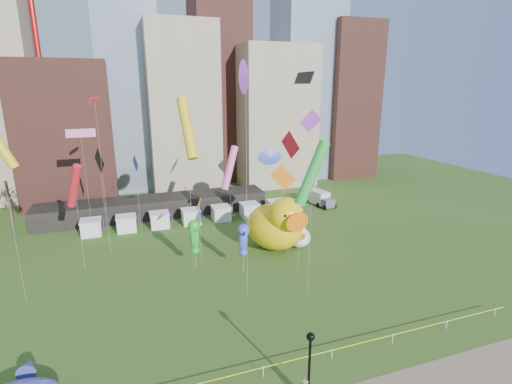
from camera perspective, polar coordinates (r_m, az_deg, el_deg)
name	(u,v)px	position (r m, az deg, el deg)	size (l,w,h in m)	color
ground	(263,376)	(32.84, 1.06, -25.64)	(160.00, 160.00, 0.00)	#36581B
skyline	(171,87)	(84.94, -12.47, 14.98)	(101.00, 23.00, 68.00)	brown
pavilion	(156,207)	(68.32, -14.63, -2.10)	(38.00, 6.00, 3.20)	black
vendor_tents	(191,217)	(63.36, -9.57, -3.65)	(33.24, 2.80, 2.40)	white
caution_tape	(263,369)	(32.40, 1.07, -24.73)	(50.00, 0.06, 0.90)	white
big_duck	(277,224)	(52.19, 3.15, -4.77)	(8.74, 10.74, 7.80)	yellow
small_duck	(299,236)	(53.69, 6.38, -6.53)	(4.53, 4.97, 3.46)	white
seahorse_green	(195,234)	(46.60, -9.06, -6.24)	(1.94, 2.17, 6.37)	silver
seahorse_purple	(243,238)	(45.56, -1.90, -6.76)	(1.43, 1.77, 6.07)	silver
lamppost	(310,359)	(29.12, 7.95, -23.28)	(0.59, 0.59, 5.62)	black
box_truck	(319,198)	(73.06, 9.32, -0.85)	(3.45, 6.59, 2.67)	silver
kite_0	(74,186)	(48.85, -25.33, 0.80)	(2.63, 3.11, 13.20)	silver
kite_1	(81,134)	(56.99, -24.53, 7.87)	(3.70, 0.55, 16.06)	silver
kite_2	(304,79)	(42.76, 7.10, 16.29)	(0.73, 4.10, 23.03)	silver
kite_3	(310,169)	(60.41, 7.98, 3.34)	(1.05, 1.52, 9.94)	silver
kite_4	(187,128)	(43.05, -10.15, 9.28)	(1.77, 4.09, 20.52)	silver
kite_5	(136,164)	(57.80, -17.41, 3.96)	(0.67, 2.47, 12.22)	silver
kite_6	(199,203)	(46.37, -8.39, -1.61)	(0.84, 1.92, 8.49)	silver
kite_7	(310,123)	(57.14, 8.05, 10.15)	(3.22, 0.95, 18.36)	silver
kite_8	(95,103)	(50.91, -22.77, 12.10)	(1.26, 2.25, 20.26)	silver
kite_9	(230,168)	(54.13, -3.91, 3.57)	(3.47, 3.08, 13.57)	silver
kite_10	(99,162)	(55.66, -22.18, 4.18)	(1.29, 3.18, 13.63)	silver
kite_11	(312,173)	(38.26, 8.32, 2.76)	(3.95, 1.65, 16.56)	silver
kite_13	(270,157)	(57.13, 2.09, 5.17)	(2.45, 0.52, 12.64)	silver
kite_14	(283,178)	(52.25, 4.03, 2.10)	(3.54, 1.04, 11.47)	silver
kite_15	(246,77)	(36.24, -1.51, 16.65)	(1.79, 2.86, 23.89)	silver
kite_16	(290,146)	(47.82, 5.11, 6.80)	(1.03, 3.31, 16.34)	silver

